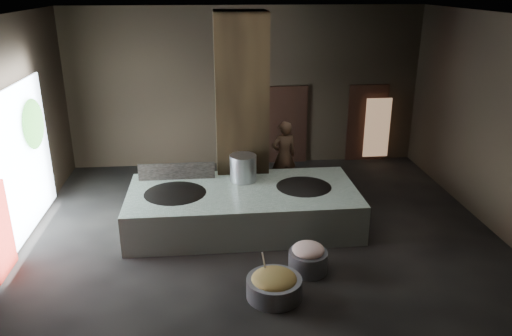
{
  "coord_description": "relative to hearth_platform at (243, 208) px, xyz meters",
  "views": [
    {
      "loc": [
        -1.02,
        -9.54,
        5.1
      ],
      "look_at": [
        -0.07,
        0.67,
        1.25
      ],
      "focal_mm": 35.0,
      "sensor_mm": 36.0,
      "label": 1
    }
  ],
  "objects": [
    {
      "name": "doorway_far_glow",
      "position": [
        4.23,
        3.82,
        0.62
      ],
      "size": [
        0.75,
        0.04,
        1.77
      ],
      "primitive_type": "cube",
      "color": "#8C6647",
      "rests_on": "ground"
    },
    {
      "name": "pavilion_sliver",
      "position": [
        -4.5,
        -1.5,
        0.42
      ],
      "size": [
        0.05,
        0.9,
        1.7
      ],
      "primitive_type": "cube",
      "color": "maroon",
      "rests_on": "ground"
    },
    {
      "name": "wok_left",
      "position": [
        -1.45,
        -0.05,
        0.32
      ],
      "size": [
        1.56,
        1.56,
        0.43
      ],
      "primitive_type": "ellipsoid",
      "color": "black",
      "rests_on": "hearth_platform"
    },
    {
      "name": "meat_basin",
      "position": [
        1.07,
        -1.97,
        -0.23
      ],
      "size": [
        0.83,
        0.83,
        0.4
      ],
      "primitive_type": "cylinder",
      "rotation": [
        0.0,
        0.0,
        0.15
      ],
      "color": "slate",
      "rests_on": "ground"
    },
    {
      "name": "platform_cap",
      "position": [
        0.0,
        0.0,
        0.38
      ],
      "size": [
        4.84,
        2.33,
        0.03
      ],
      "primitive_type": "cube",
      "color": "black",
      "rests_on": "hearth_platform"
    },
    {
      "name": "stock_pot",
      "position": [
        0.05,
        0.55,
        0.7
      ],
      "size": [
        0.6,
        0.6,
        0.65
      ],
      "primitive_type": "cylinder",
      "color": "#A9AAB0",
      "rests_on": "hearth_platform"
    },
    {
      "name": "ceiling",
      "position": [
        0.38,
        -0.4,
        4.12
      ],
      "size": [
        10.0,
        9.0,
        0.1
      ],
      "primitive_type": "cube",
      "color": "black",
      "rests_on": "back_wall"
    },
    {
      "name": "tree_silhouette",
      "position": [
        -4.47,
        0.9,
        1.77
      ],
      "size": [
        0.28,
        1.1,
        1.1
      ],
      "primitive_type": "ellipsoid",
      "color": "#194714",
      "rests_on": "left_opening"
    },
    {
      "name": "left_opening",
      "position": [
        -4.57,
        -0.2,
        1.17
      ],
      "size": [
        0.04,
        4.2,
        3.1
      ],
      "primitive_type": "cube",
      "color": "white",
      "rests_on": "ground"
    },
    {
      "name": "floor",
      "position": [
        0.38,
        -0.4,
        -0.48
      ],
      "size": [
        10.0,
        9.0,
        0.1
      ],
      "primitive_type": "cube",
      "color": "black",
      "rests_on": "ground"
    },
    {
      "name": "doorway_far",
      "position": [
        3.98,
        4.05,
        0.67
      ],
      "size": [
        1.18,
        0.08,
        2.38
      ],
      "primitive_type": "cube",
      "color": "black",
      "rests_on": "ground"
    },
    {
      "name": "meat_fill",
      "position": [
        1.07,
        -1.97,
        0.02
      ],
      "size": [
        0.6,
        0.6,
        0.23
      ],
      "primitive_type": "ellipsoid",
      "color": "tan",
      "rests_on": "meat_basin"
    },
    {
      "name": "veg_fill",
      "position": [
        0.34,
        -2.72,
        -0.08
      ],
      "size": [
        0.78,
        0.78,
        0.24
      ],
      "primitive_type": "ellipsoid",
      "color": "olive",
      "rests_on": "veg_basin"
    },
    {
      "name": "wok_right",
      "position": [
        1.35,
        0.05,
        0.32
      ],
      "size": [
        1.45,
        1.45,
        0.41
      ],
      "primitive_type": "ellipsoid",
      "color": "black",
      "rests_on": "hearth_platform"
    },
    {
      "name": "right_wall",
      "position": [
        5.43,
        -0.4,
        1.82
      ],
      "size": [
        0.1,
        9.0,
        4.5
      ],
      "primitive_type": "cube",
      "color": "black",
      "rests_on": "ground"
    },
    {
      "name": "doorway_near_glow",
      "position": [
        1.83,
        4.13,
        0.62
      ],
      "size": [
        0.76,
        0.04,
        1.8
      ],
      "primitive_type": "cube",
      "color": "#8C6647",
      "rests_on": "ground"
    },
    {
      "name": "left_wall",
      "position": [
        -4.67,
        -0.4,
        1.82
      ],
      "size": [
        0.1,
        9.0,
        4.5
      ],
      "primitive_type": "cube",
      "color": "black",
      "rests_on": "ground"
    },
    {
      "name": "splash_guard",
      "position": [
        -1.45,
        0.75,
        0.6
      ],
      "size": [
        1.72,
        0.08,
        0.43
      ],
      "primitive_type": "cube",
      "rotation": [
        0.0,
        0.0,
        0.01
      ],
      "color": "black",
      "rests_on": "hearth_platform"
    },
    {
      "name": "cook",
      "position": [
        1.2,
        2.03,
        0.47
      ],
      "size": [
        0.74,
        0.56,
        1.81
      ],
      "primitive_type": "imported",
      "rotation": [
        0.0,
        0.0,
        3.36
      ],
      "color": "brown",
      "rests_on": "ground"
    },
    {
      "name": "wok_left_rim",
      "position": [
        -1.45,
        -0.05,
        0.39
      ],
      "size": [
        1.59,
        1.59,
        0.05
      ],
      "primitive_type": "cylinder",
      "color": "black",
      "rests_on": "hearth_platform"
    },
    {
      "name": "doorway_near",
      "position": [
        1.58,
        4.05,
        0.67
      ],
      "size": [
        1.18,
        0.08,
        2.38
      ],
      "primitive_type": "cube",
      "color": "black",
      "rests_on": "ground"
    },
    {
      "name": "veg_basin",
      "position": [
        0.34,
        -2.72,
        -0.26
      ],
      "size": [
        1.04,
        1.04,
        0.35
      ],
      "primitive_type": "cylinder",
      "rotation": [
        0.0,
        0.0,
        0.09
      ],
      "color": "slate",
      "rests_on": "ground"
    },
    {
      "name": "wok_right_rim",
      "position": [
        1.35,
        0.05,
        0.39
      ],
      "size": [
        1.49,
        1.49,
        0.05
      ],
      "primitive_type": "cylinder",
      "color": "black",
      "rests_on": "hearth_platform"
    },
    {
      "name": "hearth_platform",
      "position": [
        0.0,
        0.0,
        0.0
      ],
      "size": [
        4.97,
        2.4,
        0.86
      ],
      "primitive_type": "cube",
      "rotation": [
        0.0,
        0.0,
        0.01
      ],
      "color": "silver",
      "rests_on": "ground"
    },
    {
      "name": "back_wall",
      "position": [
        0.38,
        4.15,
        1.82
      ],
      "size": [
        10.0,
        0.1,
        4.5
      ],
      "primitive_type": "cube",
      "color": "black",
      "rests_on": "ground"
    },
    {
      "name": "ladle",
      "position": [
        0.19,
        -2.57,
        0.12
      ],
      "size": [
        0.15,
        0.37,
        0.68
      ],
      "primitive_type": "cylinder",
      "rotation": [
        0.49,
        0.0,
        -0.34
      ],
      "color": "#A9AAB0",
      "rests_on": "veg_basin"
    },
    {
      "name": "front_wall",
      "position": [
        0.38,
        -4.95,
        1.82
      ],
      "size": [
        10.0,
        0.1,
        4.5
      ],
      "primitive_type": "cube",
      "color": "black",
      "rests_on": "ground"
    },
    {
      "name": "pillar",
      "position": [
        0.08,
        1.5,
        1.82
      ],
      "size": [
        1.2,
        1.2,
        4.5
      ],
      "primitive_type": "cube",
      "color": "black",
      "rests_on": "ground"
    }
  ]
}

